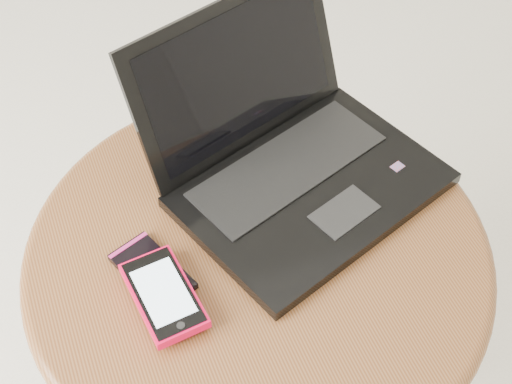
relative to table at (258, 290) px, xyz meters
name	(u,v)px	position (x,y,z in m)	size (l,w,h in m)	color
table	(258,290)	(0.00, 0.00, 0.00)	(0.62, 0.62, 0.49)	#50280E
laptop	(290,156)	(0.09, 0.10, 0.14)	(0.42, 0.41, 0.22)	black
phone_black	(152,271)	(-0.14, 0.01, 0.11)	(0.09, 0.13, 0.01)	black
phone_pink	(164,295)	(-0.14, -0.04, 0.12)	(0.08, 0.13, 0.02)	#F7063C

